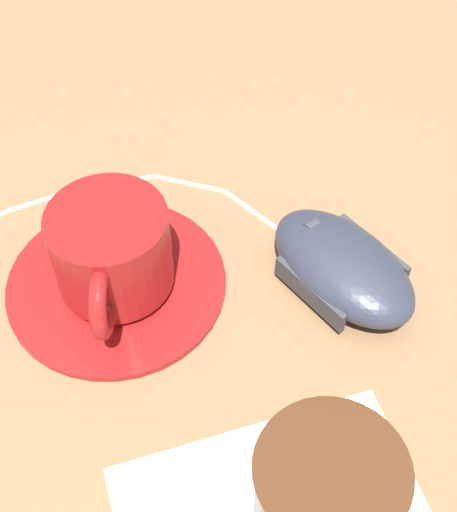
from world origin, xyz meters
TOP-DOWN VIEW (x-y plane):
  - ground_plane at (0.00, 0.00)m, footprint 3.00×3.00m
  - saucer at (0.09, 0.08)m, footprint 0.14×0.14m
  - coffee_cup at (0.09, 0.08)m, footprint 0.10×0.07m
  - computer_mouse at (0.11, -0.07)m, footprint 0.12×0.12m
  - mouse_cable at (0.14, 0.14)m, footprint 0.15×0.33m

SIDE VIEW (x-z plane):
  - ground_plane at x=0.00m, z-range 0.00..0.00m
  - mouse_cable at x=0.14m, z-range 0.00..0.00m
  - saucer at x=0.09m, z-range 0.00..0.01m
  - computer_mouse at x=0.11m, z-range 0.00..0.04m
  - coffee_cup at x=0.09m, z-range 0.01..0.07m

